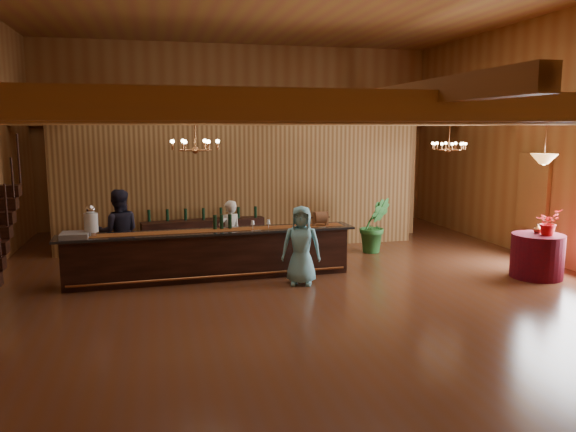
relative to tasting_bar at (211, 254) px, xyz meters
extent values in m
plane|color=#572F1D|center=(1.56, -0.75, -0.50)|extent=(14.00, 14.00, 0.00)
cube|color=#9C6935|center=(1.56, 6.25, 2.25)|extent=(12.00, 0.10, 5.50)
cube|color=#9C6935|center=(1.56, -7.75, 2.25)|extent=(12.00, 0.10, 5.50)
cube|color=#9C6935|center=(7.56, -0.75, 2.25)|extent=(0.10, 14.00, 5.50)
cube|color=#9E662F|center=(1.56, -6.25, 2.70)|extent=(11.90, 0.20, 0.28)
cube|color=#9E662F|center=(1.56, -3.75, 2.70)|extent=(11.90, 0.20, 0.28)
cube|color=#9E662F|center=(1.56, -1.25, 2.70)|extent=(11.90, 0.20, 0.28)
cube|color=#9E662F|center=(1.56, 1.25, 2.70)|extent=(11.90, 0.20, 0.28)
cube|color=#9E662F|center=(1.56, 3.75, 2.70)|extent=(11.90, 0.20, 0.28)
cube|color=#9E662F|center=(1.56, 6.05, 2.70)|extent=(11.90, 0.20, 0.28)
cube|color=#9E662F|center=(-2.94, -0.75, 2.84)|extent=(0.18, 13.90, 0.22)
cube|color=#9E662F|center=(1.56, -0.75, 2.84)|extent=(0.18, 13.90, 0.22)
cube|color=#9E662F|center=(6.06, -0.75, 2.84)|extent=(0.18, 13.90, 0.22)
cube|color=#9E662F|center=(-2.94, 3.75, 1.10)|extent=(0.20, 0.20, 3.20)
cube|color=#9E662F|center=(6.06, 3.75, 1.10)|extent=(0.20, 0.20, 3.20)
cube|color=olive|center=(1.06, 2.75, 1.05)|extent=(9.00, 0.18, 3.10)
cube|color=white|center=(7.51, 0.25, 1.05)|extent=(0.12, 1.05, 1.75)
cube|color=black|center=(2.56, 4.75, 0.05)|extent=(1.20, 0.60, 1.10)
cube|color=brown|center=(-0.44, 4.75, 0.00)|extent=(1.00, 0.60, 1.00)
cube|color=black|center=(0.00, 0.00, -0.03)|extent=(5.62, 0.82, 0.93)
cube|color=black|center=(0.00, 0.00, 0.46)|extent=(5.90, 0.95, 0.05)
cube|color=maroon|center=(0.00, 0.00, 0.49)|extent=(5.51, 0.58, 0.01)
cylinder|color=#A36338|center=(0.00, -0.37, -0.36)|extent=(5.41, 0.25, 0.05)
cylinder|color=silver|center=(-2.24, -0.04, 0.52)|extent=(0.18, 0.18, 0.08)
cylinder|color=silver|center=(-2.24, -0.04, 0.74)|extent=(0.26, 0.26, 0.36)
sphere|color=silver|center=(-2.24, -0.04, 0.99)|extent=(0.18, 0.18, 0.18)
cube|color=gray|center=(-2.53, -0.14, 0.53)|extent=(0.50, 0.50, 0.10)
cube|color=brown|center=(2.15, 0.04, 0.63)|extent=(0.06, 0.06, 0.30)
cube|color=brown|center=(2.43, 0.04, 0.63)|extent=(0.06, 0.06, 0.30)
cylinder|color=brown|center=(2.29, 0.04, 0.66)|extent=(0.24, 0.24, 0.24)
cylinder|color=black|center=(0.11, 0.12, 0.63)|extent=(0.07, 0.07, 0.30)
cylinder|color=black|center=(0.24, 0.12, 0.63)|extent=(0.07, 0.07, 0.30)
cylinder|color=black|center=(0.41, 0.13, 0.63)|extent=(0.07, 0.07, 0.30)
cube|color=black|center=(0.06, 2.38, -0.08)|extent=(2.97, 0.87, 0.83)
cylinder|color=#3A0814|center=(6.44, -1.41, -0.05)|extent=(1.02, 1.02, 0.89)
cylinder|color=#A36338|center=(-0.35, -1.33, 2.42)|extent=(0.02, 0.02, 0.57)
sphere|color=#A36338|center=(-0.35, -1.33, 2.13)|extent=(0.12, 0.12, 0.12)
torus|color=#A36338|center=(-0.35, -1.33, 2.23)|extent=(0.80, 0.80, 0.04)
cylinder|color=#A36338|center=(5.87, 1.29, 2.34)|extent=(0.02, 0.02, 0.72)
sphere|color=#A36338|center=(5.87, 1.29, 1.99)|extent=(0.12, 0.12, 0.12)
torus|color=#A36338|center=(5.87, 1.29, 2.09)|extent=(0.80, 0.80, 0.04)
cylinder|color=#A36338|center=(6.44, -1.41, 2.30)|extent=(0.02, 0.02, 0.80)
cone|color=#CA8339|center=(6.44, -1.41, 1.90)|extent=(0.52, 0.52, 0.20)
imported|color=silver|center=(0.49, 0.81, 0.24)|extent=(0.64, 0.54, 1.47)
imported|color=black|center=(-1.80, 0.76, 0.39)|extent=(0.89, 0.71, 1.77)
imported|color=#6CB6C4|center=(1.66, -0.81, 0.27)|extent=(0.87, 0.70, 1.54)
imported|color=#296C2B|center=(4.11, 1.52, 0.18)|extent=(0.77, 0.63, 1.35)
imported|color=#BA0B0F|center=(6.55, -1.52, 0.65)|extent=(0.59, 0.56, 0.52)
imported|color=#A36338|center=(6.51, -1.29, 0.53)|extent=(0.18, 0.18, 0.29)
camera|label=1|loc=(-1.02, -11.03, 2.50)|focal=35.00mm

